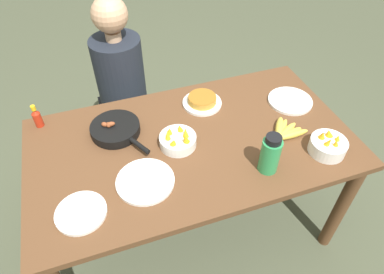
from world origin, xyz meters
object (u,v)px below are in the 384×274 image
object	(u,v)px
fruit_bowl_citrus	(328,145)
hot_sauce_bottle	(37,117)
empty_plate_near_front	(81,213)
person_figure	(125,103)
skillet	(116,129)
fruit_bowl_mango	(178,140)
banana_bunch	(286,131)
water_bottle	(270,154)
frittata_plate_center	(202,101)
empty_plate_far_right	(290,101)
empty_plate_far_left	(145,181)

from	to	relation	value
fruit_bowl_citrus	hot_sauce_bottle	size ratio (longest dim) A/B	1.33
empty_plate_near_front	person_figure	size ratio (longest dim) A/B	0.17
skillet	fruit_bowl_mango	bearing A→B (deg)	27.98
banana_bunch	hot_sauce_bottle	bearing A→B (deg)	157.94
skillet	person_figure	xyz separation A→B (m)	(0.12, 0.53, -0.26)
fruit_bowl_citrus	water_bottle	world-z (taller)	water_bottle
frittata_plate_center	empty_plate_far_right	distance (m)	0.50
banana_bunch	person_figure	bearing A→B (deg)	130.31
fruit_bowl_mango	skillet	bearing A→B (deg)	145.78
empty_plate_near_front	frittata_plate_center	bearing A→B (deg)	35.23
banana_bunch	empty_plate_far_right	size ratio (longest dim) A/B	0.78
empty_plate_far_right	person_figure	bearing A→B (deg)	144.97
empty_plate_near_front	water_bottle	xyz separation A→B (m)	(0.84, -0.03, 0.09)
water_bottle	person_figure	size ratio (longest dim) A/B	0.16
skillet	hot_sauce_bottle	distance (m)	0.41
banana_bunch	empty_plate_far_right	world-z (taller)	banana_bunch
water_bottle	person_figure	bearing A→B (deg)	116.64
empty_plate_near_front	empty_plate_far_right	bearing A→B (deg)	16.91
empty_plate_far_left	fruit_bowl_mango	world-z (taller)	fruit_bowl_mango
fruit_bowl_citrus	empty_plate_far_right	bearing A→B (deg)	84.84
skillet	frittata_plate_center	distance (m)	0.50
banana_bunch	water_bottle	distance (m)	0.27
empty_plate_far_right	water_bottle	size ratio (longest dim) A/B	1.21
skillet	fruit_bowl_citrus	world-z (taller)	fruit_bowl_citrus
frittata_plate_center	banana_bunch	bearing A→B (deg)	-49.02
skillet	fruit_bowl_mango	distance (m)	0.33
empty_plate_near_front	fruit_bowl_citrus	world-z (taller)	fruit_bowl_citrus
person_figure	fruit_bowl_citrus	bearing A→B (deg)	-50.40
banana_bunch	person_figure	world-z (taller)	person_figure
empty_plate_far_left	water_bottle	bearing A→B (deg)	-10.78
banana_bunch	fruit_bowl_mango	world-z (taller)	fruit_bowl_mango
empty_plate_near_front	water_bottle	size ratio (longest dim) A/B	1.04
empty_plate_far_left	hot_sauce_bottle	world-z (taller)	hot_sauce_bottle
hot_sauce_bottle	frittata_plate_center	bearing A→B (deg)	-7.49
empty_plate_near_front	empty_plate_far_right	distance (m)	1.25
empty_plate_far_left	empty_plate_near_front	bearing A→B (deg)	-165.88
water_bottle	hot_sauce_bottle	world-z (taller)	water_bottle
empty_plate_far_right	person_figure	xyz separation A→B (m)	(-0.85, 0.60, -0.25)
empty_plate_near_front	skillet	bearing A→B (deg)	62.60
banana_bunch	hot_sauce_bottle	xyz separation A→B (m)	(-1.18, 0.48, 0.04)
empty_plate_near_front	water_bottle	bearing A→B (deg)	-2.22
frittata_plate_center	person_figure	xyz separation A→B (m)	(-0.38, 0.46, -0.26)
empty_plate_far_right	banana_bunch	bearing A→B (deg)	-125.95
skillet	water_bottle	world-z (taller)	water_bottle
fruit_bowl_mango	person_figure	size ratio (longest dim) A/B	0.15
empty_plate_far_left	fruit_bowl_citrus	bearing A→B (deg)	-6.60
empty_plate_far_left	person_figure	distance (m)	0.92
empty_plate_far_left	fruit_bowl_citrus	size ratio (longest dim) A/B	1.50
empty_plate_near_front	fruit_bowl_mango	distance (m)	0.55
empty_plate_far_left	banana_bunch	bearing A→B (deg)	5.40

